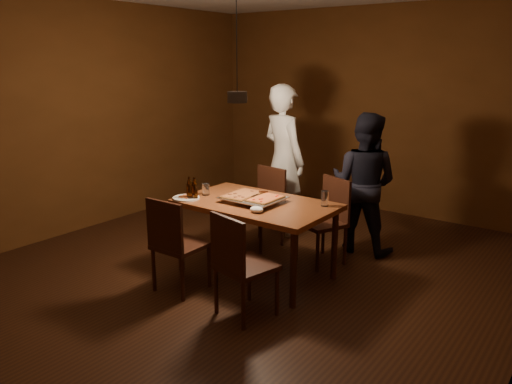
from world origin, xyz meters
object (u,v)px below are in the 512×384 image
Objects in this scene: chair_near_left at (174,237)px; dining_table at (256,209)px; chair_far_right at (328,212)px; pizza_tray at (253,200)px; chair_near_right at (238,257)px; beer_bottle_b at (195,188)px; diner_dark at (364,183)px; pendant_lamp at (237,96)px; beer_bottle_a at (189,188)px; plate_slice at (186,198)px; diner_white at (284,160)px; chair_far_left at (265,199)px.

dining_table is at bearing 63.63° from chair_near_left.
pizza_tray is (-0.42, -0.75, 0.24)m from chair_far_right.
chair_near_right is 2.22× the size of beer_bottle_b.
chair_far_right reaches higher than dining_table.
pendant_lamp is at bearing 60.18° from diner_dark.
chair_far_right is 2.42× the size of beer_bottle_b.
dining_table is 1.37m from diner_dark.
chair_far_right is at bearing 62.14° from chair_near_left.
pendant_lamp is at bearing 141.21° from chair_near_right.
pendant_lamp reaches higher than diner_dark.
diner_dark is at bearing 65.49° from pizza_tray.
chair_far_right is 1.46m from beer_bottle_a.
diner_white is at bearing 85.48° from plate_slice.
chair_far_left is 2.10× the size of beer_bottle_a.
diner_white is at bearing -3.99° from diner_dark.
pizza_tray is at bearing 61.27° from diner_dark.
dining_table is 0.71m from plate_slice.
beer_bottle_a reaches higher than pizza_tray.
beer_bottle_a is (-0.55, -0.30, 0.09)m from pizza_tray.
chair_near_left is 0.85m from pizza_tray.
pizza_tray is at bearing 83.10° from chair_far_right.
diner_white reaches higher than beer_bottle_a.
diner_dark is at bearing -145.87° from chair_far_left.
beer_bottle_a is 0.15× the size of diner_dark.
diner_white reaches higher than chair_far_right.
chair_near_left is at bearing -58.86° from plate_slice.
dining_table is 0.10m from pizza_tray.
chair_near_left reaches higher than dining_table.
chair_near_left is 0.76m from chair_near_right.
plate_slice is at bearing 87.14° from chair_far_left.
chair_far_right and chair_near_left have the same top height.
pendant_lamp is at bearing -129.08° from dining_table.
pizza_tray is 0.36× the size of diner_dark.
pizza_tray is at bearing 129.85° from diner_white.
beer_bottle_b reaches higher than plate_slice.
beer_bottle_b is at bearing 50.47° from diner_dark.
dining_table is 2.74× the size of chair_far_right.
beer_bottle_b is at bearing -152.13° from pizza_tray.
dining_table is 1.36m from diner_white.
beer_bottle_b reaches higher than chair_near_right.
beer_bottle_b is at bearing 164.90° from chair_near_right.
pendant_lamp reaches higher than chair_near_left.
pizza_tray is 0.30× the size of diner_white.
chair_far_left is 0.88× the size of pizza_tray.
plate_slice is (-1.03, 0.47, 0.22)m from chair_near_right.
chair_far_left and chair_near_left have the same top height.
chair_far_right is at bearing 45.81° from plate_slice.
chair_near_left is 1.83× the size of plate_slice.
pendant_lamp is (-0.11, -0.14, 1.08)m from dining_table.
beer_bottle_a reaches higher than chair_near_left.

